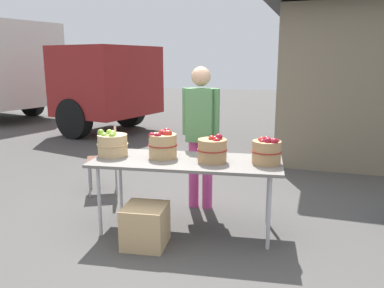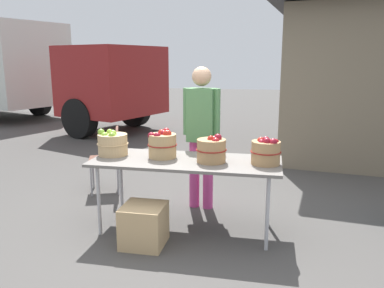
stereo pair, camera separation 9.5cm
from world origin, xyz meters
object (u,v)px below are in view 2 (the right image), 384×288
box_truck (19,69)px  apple_basket_red_2 (266,152)px  apple_basket_red_0 (162,144)px  apple_basket_red_1 (212,150)px  market_table (186,164)px  vendor_adult (201,127)px  produce_crate (144,225)px  folding_chair (110,155)px  apple_basket_green_0 (112,144)px

box_truck → apple_basket_red_2: bearing=-21.6°
apple_basket_red_0 → apple_basket_red_1: 0.53m
market_table → vendor_adult: vendor_adult is taller
market_table → vendor_adult: (0.04, 0.65, 0.28)m
apple_basket_red_0 → vendor_adult: vendor_adult is taller
vendor_adult → produce_crate: 1.38m
apple_basket_red_1 → apple_basket_red_0: bearing=171.5°
apple_basket_red_1 → market_table: bearing=173.4°
apple_basket_red_0 → vendor_adult: (0.30, 0.60, 0.09)m
apple_basket_red_2 → vendor_adult: 1.00m
produce_crate → folding_chair: bearing=123.7°
apple_basket_green_0 → box_truck: (-5.50, 6.34, 0.62)m
apple_basket_red_1 → apple_basket_red_2: bearing=2.4°
market_table → box_truck: box_truck is taller
vendor_adult → box_truck: bearing=-35.9°
apple_basket_green_0 → produce_crate: (0.49, -0.47, -0.68)m
folding_chair → produce_crate: folding_chair is taller
apple_basket_red_0 → apple_basket_red_2: apple_basket_red_0 is taller
market_table → apple_basket_green_0: 0.83m
apple_basket_red_1 → vendor_adult: 0.72m
apple_basket_red_1 → produce_crate: apple_basket_red_1 is taller
apple_basket_green_0 → apple_basket_red_1: size_ratio=1.08×
apple_basket_red_0 → box_truck: 8.78m
market_table → apple_basket_green_0: apple_basket_green_0 is taller
apple_basket_green_0 → apple_basket_red_2: 1.60m
apple_basket_green_0 → box_truck: size_ratio=0.04×
apple_basket_red_1 → folding_chair: (-1.52, 1.01, -0.37)m
apple_basket_green_0 → produce_crate: apple_basket_green_0 is taller
apple_basket_red_0 → box_truck: box_truck is taller
apple_basket_red_0 → folding_chair: bearing=137.0°
market_table → folding_chair: size_ratio=2.21×
apple_basket_red_2 → box_truck: (-7.09, 6.40, 0.61)m
vendor_adult → box_truck: 8.57m
folding_chair → apple_basket_green_0: bearing=4.1°
apple_basket_red_0 → apple_basket_red_2: bearing=-3.1°
folding_chair → market_table: bearing=30.5°
box_truck → apple_basket_red_1: bearing=-23.9°
apple_basket_red_0 → apple_basket_green_0: bearing=-179.8°
apple_basket_red_2 → apple_basket_green_0: bearing=178.0°
produce_crate → apple_basket_red_0: bearing=82.9°
apple_basket_green_0 → produce_crate: bearing=-44.1°
apple_basket_red_1 → box_truck: box_truck is taller
folding_chair → apple_basket_red_0: bearing=25.4°
market_table → produce_crate: bearing=-126.7°
market_table → apple_basket_red_2: apple_basket_red_2 is taller
apple_basket_green_0 → folding_chair: (-0.45, 0.93, -0.36)m
vendor_adult → box_truck: box_truck is taller
apple_basket_green_0 → produce_crate: 0.96m
apple_basket_red_0 → folding_chair: apple_basket_red_0 is taller
apple_basket_green_0 → box_truck: bearing=130.9°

